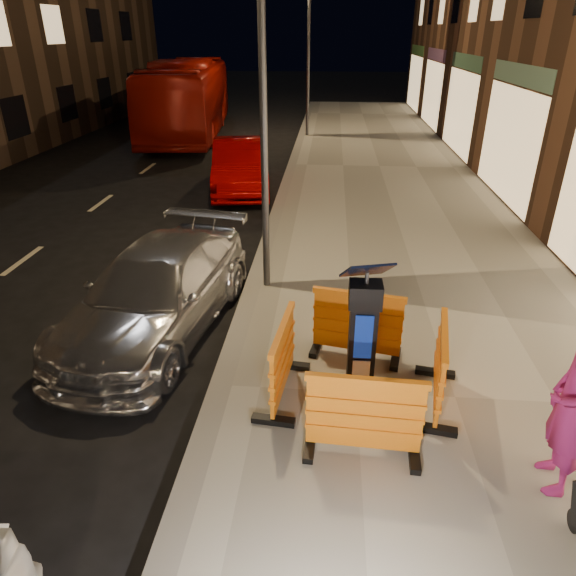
# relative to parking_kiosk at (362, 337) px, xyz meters

# --- Properties ---
(ground_plane) EXTENTS (120.00, 120.00, 0.00)m
(ground_plane) POSITION_rel_parking_kiosk_xyz_m (-1.77, 0.10, -1.04)
(ground_plane) COLOR black
(ground_plane) RESTS_ON ground
(sidewalk) EXTENTS (6.00, 60.00, 0.15)m
(sidewalk) POSITION_rel_parking_kiosk_xyz_m (1.23, 0.10, -0.97)
(sidewalk) COLOR gray
(sidewalk) RESTS_ON ground
(kerb) EXTENTS (0.30, 60.00, 0.15)m
(kerb) POSITION_rel_parking_kiosk_xyz_m (-1.77, 0.10, -0.97)
(kerb) COLOR slate
(kerb) RESTS_ON ground
(parking_kiosk) EXTENTS (0.64, 0.64, 1.79)m
(parking_kiosk) POSITION_rel_parking_kiosk_xyz_m (0.00, 0.00, 0.00)
(parking_kiosk) COLOR black
(parking_kiosk) RESTS_ON sidewalk
(barrier_front) EXTENTS (1.31, 0.60, 1.00)m
(barrier_front) POSITION_rel_parking_kiosk_xyz_m (0.00, -0.95, -0.40)
(barrier_front) COLOR orange
(barrier_front) RESTS_ON sidewalk
(barrier_back) EXTENTS (1.36, 0.76, 1.00)m
(barrier_back) POSITION_rel_parking_kiosk_xyz_m (0.00, 0.95, -0.40)
(barrier_back) COLOR orange
(barrier_back) RESTS_ON sidewalk
(barrier_kerbside) EXTENTS (0.66, 1.33, 1.00)m
(barrier_kerbside) POSITION_rel_parking_kiosk_xyz_m (-0.95, 0.00, -0.40)
(barrier_kerbside) COLOR orange
(barrier_kerbside) RESTS_ON sidewalk
(barrier_bldgside) EXTENTS (0.74, 1.35, 1.00)m
(barrier_bldgside) POSITION_rel_parking_kiosk_xyz_m (0.95, 0.00, -0.40)
(barrier_bldgside) COLOR orange
(barrier_bldgside) RESTS_ON sidewalk
(car_silver) EXTENTS (2.52, 4.78, 1.32)m
(car_silver) POSITION_rel_parking_kiosk_xyz_m (-3.07, 1.68, -1.04)
(car_silver) COLOR #B7B7BD
(car_silver) RESTS_ON ground
(car_red) EXTENTS (2.22, 4.60, 1.46)m
(car_red) POSITION_rel_parking_kiosk_xyz_m (-3.09, 9.71, -1.04)
(car_red) COLOR #990404
(car_red) RESTS_ON ground
(bus_doubledecker) EXTENTS (3.99, 11.63, 3.17)m
(bus_doubledecker) POSITION_rel_parking_kiosk_xyz_m (-6.91, 18.70, -1.04)
(bus_doubledecker) COLOR #981008
(bus_doubledecker) RESTS_ON ground
(man) EXTENTS (0.51, 0.73, 1.91)m
(man) POSITION_rel_parking_kiosk_xyz_m (1.92, -1.20, 0.06)
(man) COLOR #901C5F
(man) RESTS_ON sidewalk
(street_lamp_mid) EXTENTS (0.12, 0.12, 6.00)m
(street_lamp_mid) POSITION_rel_parking_kiosk_xyz_m (-1.52, 3.10, 2.11)
(street_lamp_mid) COLOR #3F3F44
(street_lamp_mid) RESTS_ON sidewalk
(street_lamp_far) EXTENTS (0.12, 0.12, 6.00)m
(street_lamp_far) POSITION_rel_parking_kiosk_xyz_m (-1.52, 18.10, 2.11)
(street_lamp_far) COLOR #3F3F44
(street_lamp_far) RESTS_ON sidewalk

